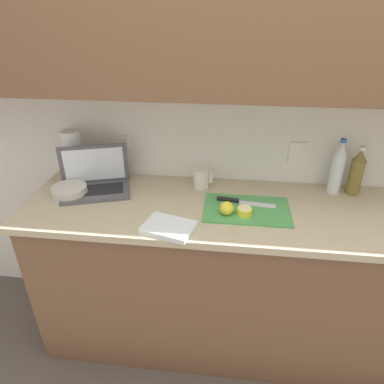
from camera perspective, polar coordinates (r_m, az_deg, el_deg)
ground_plane at (r=2.31m, az=9.89°, el=-22.54°), size 12.00×12.00×0.00m
wall_back at (r=1.72m, az=14.21°, el=20.22°), size 5.20×0.38×2.60m
counter_unit at (r=1.98m, az=11.73°, el=-13.93°), size 2.42×0.62×0.91m
laptop at (r=1.89m, az=-15.81°, el=1.89°), size 0.40×0.31×0.23m
cutting_board at (r=1.68m, az=9.11°, el=-2.88°), size 0.41×0.27×0.01m
knife at (r=1.72m, az=7.30°, el=-1.45°), size 0.29×0.06×0.02m
lemon_half_cut at (r=1.62m, az=8.74°, el=-3.20°), size 0.07×0.07×0.04m
lemon_whole_beside at (r=1.61m, az=5.80°, el=-2.70°), size 0.07×0.07×0.07m
bottle_green_soda at (r=1.95m, az=25.71°, el=2.95°), size 0.07×0.07×0.26m
bottle_oil_tall at (r=1.91m, az=23.08°, el=3.63°), size 0.07×0.07×0.30m
measuring_cup at (r=1.85m, az=1.56°, el=2.27°), size 0.11×0.09×0.10m
bowl_white at (r=1.88m, az=-19.71°, el=0.10°), size 0.18×0.18×0.06m
paper_towel_roll at (r=2.03m, az=-19.14°, el=5.87°), size 0.10×0.10×0.28m
dish_towel at (r=1.52m, az=-3.91°, el=-5.89°), size 0.25×0.21×0.02m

